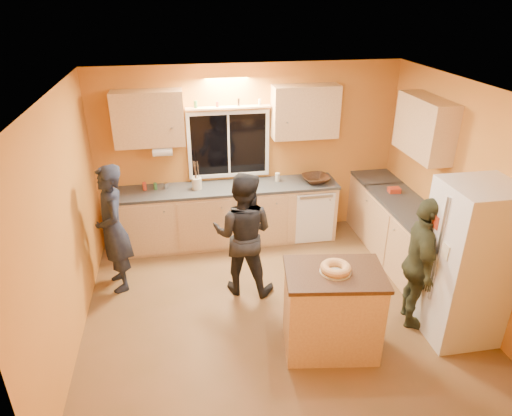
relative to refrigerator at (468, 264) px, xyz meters
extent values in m
plane|color=brown|center=(-1.89, 0.80, -0.90)|extent=(4.50, 4.50, 0.00)
cube|color=orange|center=(-1.89, 2.80, 0.40)|extent=(4.50, 0.04, 2.60)
cube|color=orange|center=(-1.89, -1.20, 0.40)|extent=(4.50, 0.04, 2.60)
cube|color=orange|center=(-4.14, 0.80, 0.40)|extent=(0.04, 4.00, 2.60)
cube|color=orange|center=(0.36, 0.80, 0.40)|extent=(0.04, 4.00, 2.60)
cube|color=white|center=(-1.89, 0.80, 1.70)|extent=(4.50, 4.00, 0.02)
cube|color=black|center=(-2.19, 2.79, 0.55)|extent=(1.10, 0.02, 0.90)
cube|color=white|center=(-2.19, 2.77, 0.55)|extent=(1.20, 0.04, 1.00)
cube|color=tan|center=(-3.29, 2.64, 1.02)|extent=(0.95, 0.33, 0.75)
cube|color=tan|center=(-1.09, 2.64, 1.02)|extent=(0.95, 0.33, 0.75)
cube|color=tan|center=(0.19, 1.60, 1.02)|extent=(0.33, 1.00, 0.75)
cylinder|color=silver|center=(-3.14, 2.52, 0.58)|extent=(0.27, 0.12, 0.12)
cube|color=tan|center=(-2.24, 2.50, -0.47)|extent=(3.20, 0.60, 0.86)
cube|color=#282B2D|center=(-2.24, 2.50, -0.02)|extent=(3.24, 0.62, 0.04)
cube|color=tan|center=(0.06, 2.50, -0.47)|extent=(0.60, 0.60, 0.86)
cube|color=#282B2D|center=(0.06, 2.50, -0.02)|extent=(0.62, 0.62, 0.04)
cube|color=tan|center=(0.06, 1.30, -0.47)|extent=(0.60, 1.80, 0.86)
cube|color=#282B2D|center=(0.06, 1.30, -0.02)|extent=(0.62, 1.84, 0.04)
cube|color=silver|center=(0.00, 0.00, 0.00)|extent=(0.72, 0.70, 1.80)
cube|color=tan|center=(-1.46, 0.00, -0.43)|extent=(1.04, 0.77, 0.93)
cube|color=black|center=(-1.46, 0.00, 0.04)|extent=(1.08, 0.82, 0.04)
torus|color=tan|center=(-1.46, 0.00, 0.11)|extent=(0.31, 0.31, 0.09)
imported|color=black|center=(-3.79, 1.57, -0.07)|extent=(0.55, 0.69, 1.66)
imported|color=black|center=(-2.21, 1.22, -0.10)|extent=(0.94, 0.84, 1.60)
imported|color=#313421|center=(-0.39, 0.24, -0.12)|extent=(0.65, 0.99, 1.57)
imported|color=black|center=(-0.93, 2.45, 0.05)|extent=(0.43, 0.43, 0.10)
cylinder|color=beige|center=(-2.70, 2.49, 0.09)|extent=(0.14, 0.14, 0.17)
imported|color=gray|center=(0.10, 0.50, 0.14)|extent=(0.27, 0.24, 0.27)
cube|color=#B4351B|center=(0.06, 1.89, 0.04)|extent=(0.17, 0.13, 0.07)
camera|label=1|loc=(-2.90, -3.62, 2.62)|focal=32.00mm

